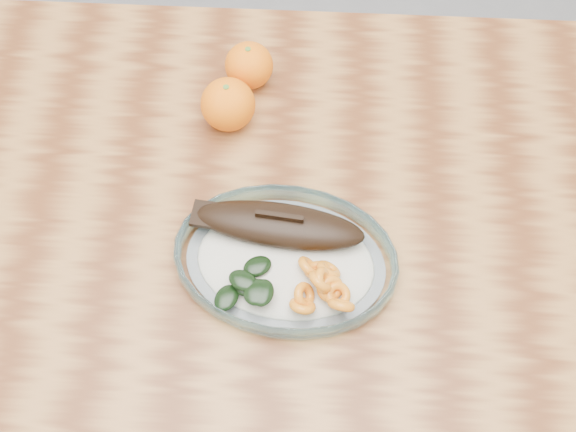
{
  "coord_description": "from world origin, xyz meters",
  "views": [
    {
      "loc": [
        0.14,
        -0.44,
        1.57
      ],
      "look_at": [
        0.12,
        0.02,
        0.77
      ],
      "focal_mm": 45.0,
      "sensor_mm": 36.0,
      "label": 1
    }
  ],
  "objects": [
    {
      "name": "plated_meal",
      "position": [
        0.12,
        -0.04,
        0.77
      ],
      "size": [
        0.56,
        0.56,
        0.08
      ],
      "rotation": [
        0.0,
        0.0,
        -0.12
      ],
      "color": "white",
      "rests_on": "dining_table"
    },
    {
      "name": "dining_table",
      "position": [
        0.0,
        0.0,
        0.65
      ],
      "size": [
        1.2,
        0.8,
        0.75
      ],
      "color": "#5E3016",
      "rests_on": "ground"
    },
    {
      "name": "ground",
      "position": [
        0.0,
        0.0,
        0.0
      ],
      "size": [
        3.0,
        3.0,
        0.0
      ],
      "primitive_type": "plane",
      "color": "slate",
      "rests_on": "ground"
    },
    {
      "name": "orange_left",
      "position": [
        0.03,
        0.18,
        0.79
      ],
      "size": [
        0.08,
        0.08,
        0.08
      ],
      "primitive_type": "sphere",
      "color": "orange",
      "rests_on": "dining_table"
    },
    {
      "name": "orange_right",
      "position": [
        0.05,
        0.25,
        0.78
      ],
      "size": [
        0.07,
        0.07,
        0.07
      ],
      "primitive_type": "sphere",
      "color": "orange",
      "rests_on": "dining_table"
    }
  ]
}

